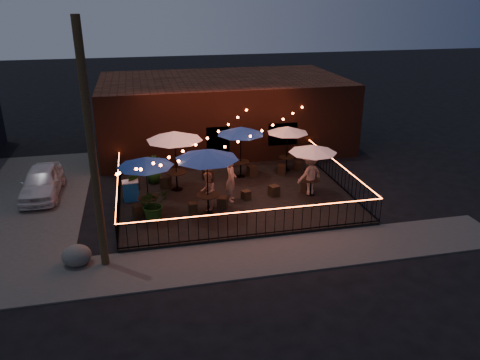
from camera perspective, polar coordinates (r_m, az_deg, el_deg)
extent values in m
plane|color=black|center=(19.30, 0.50, -4.44)|extent=(110.00, 110.00, 0.00)
cube|color=black|center=(21.04, -0.73, -1.91)|extent=(10.00, 8.00, 0.15)
cube|color=#3E3C39|center=(16.52, 3.07, -9.20)|extent=(18.00, 2.50, 0.05)
cube|color=#37190F|center=(28.09, -2.12, 8.29)|extent=(14.00, 8.00, 4.00)
cube|color=black|center=(24.47, -2.73, 4.06)|extent=(1.20, 0.24, 2.20)
cube|color=black|center=(25.13, 5.17, 5.66)|extent=(1.60, 0.24, 1.20)
cylinder|color=#322414|center=(15.04, -17.60, 3.26)|extent=(0.26, 0.26, 8.00)
cube|color=black|center=(17.46, 1.99, -6.57)|extent=(10.00, 0.04, 0.04)
cube|color=black|center=(17.05, 2.02, -3.85)|extent=(10.00, 0.04, 0.04)
cube|color=#E25420|center=(17.04, 2.03, -3.76)|extent=(10.00, 0.03, 0.02)
cube|color=black|center=(20.63, -14.46, -2.67)|extent=(0.04, 8.00, 0.04)
cube|color=black|center=(20.28, -14.70, -0.30)|extent=(0.04, 8.00, 0.04)
cube|color=#E25420|center=(20.27, -14.71, -0.22)|extent=(0.03, 8.00, 0.02)
cube|color=black|center=(22.46, 11.85, -0.40)|extent=(0.04, 8.00, 0.04)
cube|color=black|center=(22.14, 12.03, 1.81)|extent=(0.04, 8.00, 0.04)
cube|color=#E25420|center=(22.13, 12.04, 1.88)|extent=(0.03, 8.00, 0.02)
cylinder|color=black|center=(19.43, -10.98, -4.12)|extent=(0.45, 0.45, 0.03)
cylinder|color=black|center=(19.28, -11.05, -3.16)|extent=(0.06, 0.06, 0.73)
cylinder|color=black|center=(19.13, -11.13, -2.14)|extent=(0.81, 0.81, 0.04)
cylinder|color=black|center=(18.95, -11.23, -0.84)|extent=(0.04, 0.04, 2.44)
cone|color=navy|center=(18.58, -11.47, 2.20)|extent=(2.28, 2.28, 0.36)
cylinder|color=black|center=(21.67, -7.66, -1.12)|extent=(0.50, 0.50, 0.03)
cylinder|color=black|center=(21.52, -7.71, -0.12)|extent=(0.07, 0.07, 0.82)
cylinder|color=black|center=(21.37, -7.77, 0.93)|extent=(0.92, 0.92, 0.05)
cylinder|color=black|center=(21.19, -7.84, 2.27)|extent=(0.05, 0.05, 2.75)
cone|color=silver|center=(20.83, -8.01, 5.39)|extent=(3.10, 3.10, 0.40)
cylinder|color=black|center=(19.16, -3.88, -4.13)|extent=(0.51, 0.51, 0.03)
cylinder|color=black|center=(18.99, -3.91, -3.02)|extent=(0.07, 0.07, 0.83)
cylinder|color=black|center=(18.82, -3.94, -1.84)|extent=(0.92, 0.92, 0.05)
cylinder|color=black|center=(18.61, -3.98, -0.35)|extent=(0.05, 0.05, 2.76)
cone|color=navy|center=(18.19, -4.08, 3.18)|extent=(3.25, 3.25, 0.40)
cylinder|color=black|center=(23.04, 0.08, 0.48)|extent=(0.46, 0.46, 0.03)
cylinder|color=black|center=(22.90, 0.08, 1.34)|extent=(0.06, 0.06, 0.75)
cylinder|color=black|center=(22.77, 0.08, 2.25)|extent=(0.83, 0.83, 0.04)
cylinder|color=black|center=(22.62, 0.08, 3.39)|extent=(0.05, 0.05, 2.50)
cone|color=navy|center=(22.30, 0.08, 6.06)|extent=(2.53, 2.53, 0.36)
cylinder|color=black|center=(21.20, 8.55, -1.71)|extent=(0.42, 0.42, 0.03)
cylinder|color=black|center=(21.07, 8.60, -0.87)|extent=(0.06, 0.06, 0.69)
cylinder|color=black|center=(20.94, 8.65, 0.03)|extent=(0.77, 0.77, 0.04)
cylinder|color=black|center=(20.78, 8.72, 1.16)|extent=(0.04, 0.04, 2.30)
cone|color=silver|center=(20.45, 8.88, 3.80)|extent=(2.59, 2.59, 0.34)
cylinder|color=black|center=(24.02, 5.65, 1.28)|extent=(0.42, 0.42, 0.03)
cylinder|color=black|center=(23.91, 5.68, 2.03)|extent=(0.06, 0.06, 0.68)
cylinder|color=black|center=(23.79, 5.71, 2.82)|extent=(0.76, 0.76, 0.04)
cylinder|color=black|center=(23.66, 5.75, 3.82)|extent=(0.04, 0.04, 2.27)
cone|color=silver|center=(23.38, 5.84, 6.14)|extent=(2.44, 2.44, 0.33)
cube|color=black|center=(19.29, -12.24, -3.66)|extent=(0.55, 0.55, 0.50)
cube|color=black|center=(19.33, -5.78, -3.36)|extent=(0.35, 0.35, 0.40)
cube|color=black|center=(22.01, -12.83, -0.46)|extent=(0.55, 0.55, 0.51)
cube|color=black|center=(21.90, -9.03, -0.29)|extent=(0.56, 0.56, 0.50)
cube|color=black|center=(19.61, -2.17, -2.76)|extent=(0.51, 0.51, 0.48)
cube|color=black|center=(20.40, 0.74, -1.84)|extent=(0.44, 0.44, 0.40)
cube|color=black|center=(22.64, -3.94, 0.69)|extent=(0.54, 0.54, 0.51)
cube|color=black|center=(23.06, 1.48, 1.12)|extent=(0.50, 0.50, 0.50)
cube|color=black|center=(20.82, 4.16, -1.30)|extent=(0.50, 0.50, 0.47)
cube|color=black|center=(21.29, 8.18, -0.90)|extent=(0.52, 0.52, 0.50)
cube|color=black|center=(23.40, 5.09, 1.32)|extent=(0.51, 0.51, 0.47)
cube|color=black|center=(24.00, 7.17, 1.73)|extent=(0.50, 0.50, 0.46)
imported|color=beige|center=(20.01, -1.10, 0.03)|extent=(0.58, 0.77, 1.93)
imported|color=#E3B48F|center=(19.27, -3.96, -1.37)|extent=(0.80, 0.92, 1.63)
imported|color=#D5A591|center=(20.89, 8.51, 0.73)|extent=(1.41, 1.09, 1.92)
imported|color=#173F15|center=(18.78, -10.50, -2.86)|extent=(1.51, 1.42, 1.32)
imported|color=#103B0E|center=(20.83, -13.15, -0.73)|extent=(0.69, 0.57, 1.21)
imported|color=#1C3912|center=(22.45, -10.51, 1.24)|extent=(0.74, 0.74, 1.29)
cube|color=#185AAA|center=(20.76, -13.17, -1.34)|extent=(0.67, 0.49, 0.85)
cube|color=silver|center=(20.59, -13.27, -0.20)|extent=(0.72, 0.54, 0.05)
ellipsoid|color=#4E4E49|center=(16.75, -19.29, -8.70)|extent=(1.09, 0.99, 0.73)
imported|color=silver|center=(22.78, -23.03, -0.21)|extent=(1.61, 3.95, 1.34)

